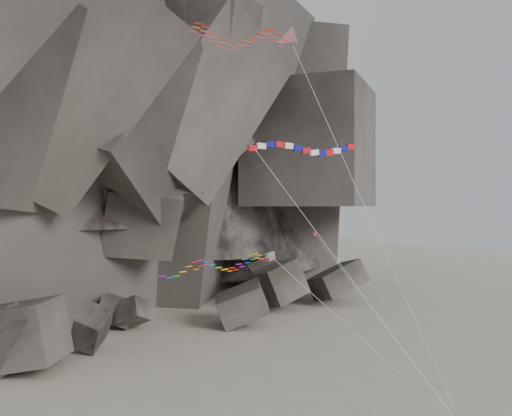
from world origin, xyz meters
TOP-DOWN VIEW (x-y plane):
  - headland at (0.00, 70.00)m, footprint 110.00×70.00m
  - boulder_field at (12.60, 32.58)m, footprint 63.16×19.60m
  - delta_kite at (-6.33, 0.11)m, footprint 17.33×12.56m
  - banner_kite at (1.45, 1.30)m, footprint 9.33×14.72m
  - parafoil_kite at (-6.40, 3.34)m, footprint 18.29×15.02m
  - pennant_kite at (4.47, -0.37)m, footprint 2.48×13.83m

SIDE VIEW (x-z plane):
  - boulder_field at x=12.60m, z-range -2.08..7.18m
  - pennant_kite at x=4.47m, z-range 5.35..19.64m
  - parafoil_kite at x=-6.40m, z-range 7.25..19.99m
  - banner_kite at x=1.45m, z-range 11.84..34.03m
  - delta_kite at x=-6.33m, z-range 15.25..46.73m
  - headland at x=0.00m, z-range 0.00..84.00m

